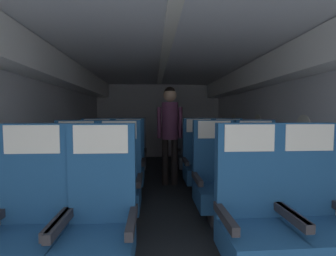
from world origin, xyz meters
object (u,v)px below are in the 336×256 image
at_px(seat_c_right_window, 199,163).
at_px(seat_b_left_aisle, 119,182).
at_px(seat_d_left_aisle, 133,153).
at_px(flight_attendant, 170,124).
at_px(seat_b_right_window, 216,180).
at_px(seat_d_right_aisle, 214,152).
at_px(seat_d_right_window, 190,152).
at_px(seat_a_right_aisle, 315,216).
at_px(seat_c_left_aisle, 128,164).
at_px(seat_b_left_window, 75,183).
at_px(seat_b_right_aisle, 258,180).
at_px(seat_a_right_window, 253,218).
at_px(seat_c_right_aisle, 229,162).
at_px(seat_a_left_window, 28,224).
at_px(seat_a_left_aisle, 99,223).
at_px(seat_d_left_window, 109,153).
at_px(seat_c_left_window, 96,164).

bearing_deg(seat_c_right_window, seat_b_left_aisle, -139.66).
bearing_deg(seat_d_left_aisle, flight_attendant, -36.53).
relative_size(seat_b_right_window, seat_d_right_aisle, 1.00).
bearing_deg(seat_d_left_aisle, seat_d_right_window, 0.35).
bearing_deg(seat_a_right_aisle, seat_b_left_aisle, 149.25).
height_order(seat_c_left_aisle, seat_c_right_window, same).
relative_size(seat_b_right_window, seat_c_right_window, 1.00).
relative_size(seat_b_left_window, seat_b_right_aisle, 1.00).
height_order(seat_b_right_aisle, seat_d_left_aisle, same).
bearing_deg(seat_b_right_window, seat_d_right_window, 89.78).
xyz_separation_m(seat_a_right_window, seat_c_right_aisle, (0.46, 1.86, 0.00)).
height_order(seat_a_right_window, seat_c_left_aisle, same).
height_order(seat_a_left_window, seat_a_right_window, same).
bearing_deg(seat_a_left_aisle, flight_attendant, 74.23).
height_order(seat_a_left_aisle, seat_d_right_window, same).
bearing_deg(seat_d_left_window, seat_c_left_window, -90.78).
bearing_deg(seat_c_right_aisle, seat_a_right_aisle, -89.95).
bearing_deg(seat_a_left_aisle, seat_c_left_aisle, 90.15).
xyz_separation_m(seat_b_left_aisle, seat_b_right_aisle, (1.55, -0.00, 0.00)).
bearing_deg(seat_a_right_window, seat_d_right_window, 90.06).
relative_size(seat_c_left_aisle, seat_d_left_window, 1.00).
bearing_deg(seat_c_right_aisle, seat_a_left_window, -137.41).
xyz_separation_m(seat_b_left_aisle, seat_b_right_window, (1.07, 0.00, 0.00)).
height_order(seat_b_left_aisle, flight_attendant, flight_attendant).
height_order(seat_a_left_window, seat_b_left_window, same).
relative_size(seat_c_left_window, seat_d_left_aisle, 1.00).
bearing_deg(seat_d_left_window, flight_attendant, -22.96).
bearing_deg(seat_a_right_window, seat_a_right_aisle, 0.44).
height_order(seat_a_right_aisle, seat_c_right_window, same).
bearing_deg(seat_c_right_aisle, seat_b_right_aisle, -89.46).
xyz_separation_m(seat_b_right_window, seat_c_right_aisle, (0.47, 0.94, 0.00)).
relative_size(seat_a_right_aisle, seat_d_right_window, 1.00).
xyz_separation_m(seat_a_right_aisle, seat_c_right_aisle, (-0.00, 1.86, 0.00)).
relative_size(seat_b_left_window, seat_c_right_aisle, 1.00).
xyz_separation_m(seat_a_left_window, seat_c_right_aisle, (2.02, 1.85, 0.00)).
distance_m(seat_c_right_aisle, flight_attendant, 1.14).
bearing_deg(seat_b_left_aisle, seat_d_right_aisle, 50.26).
height_order(seat_c_left_window, seat_d_right_aisle, same).
distance_m(seat_b_left_window, seat_b_right_aisle, 2.02).
height_order(seat_d_right_aisle, seat_d_right_window, same).
distance_m(seat_a_right_window, seat_d_right_aisle, 2.83).
bearing_deg(seat_c_right_aisle, seat_d_right_aisle, 89.67).
bearing_deg(seat_c_left_window, seat_a_left_window, -90.02).
relative_size(seat_a_left_window, seat_d_right_window, 1.00).
xyz_separation_m(seat_c_left_window, seat_c_right_window, (1.55, -0.02, 0.00)).
bearing_deg(seat_c_left_aisle, seat_a_left_window, -104.41).
bearing_deg(seat_d_left_window, seat_d_right_aisle, 0.50).
xyz_separation_m(seat_a_right_aisle, seat_c_left_aisle, (-1.55, 1.84, 0.00)).
xyz_separation_m(seat_b_right_aisle, seat_c_left_window, (-2.02, 0.94, 0.00)).
distance_m(seat_a_left_window, seat_c_right_window, 2.39).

